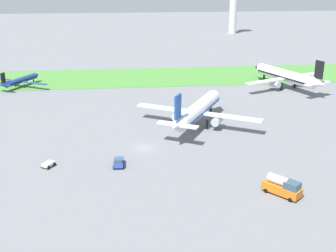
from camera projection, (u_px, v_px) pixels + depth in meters
The scene contains 9 objects.
ground_plane at pixel (143, 148), 91.90m from camera, with size 600.00×600.00×0.00m, color slate.
grass_taxiway_strip at pixel (134, 77), 151.14m from camera, with size 360.00×28.00×0.08m, color #478438.
airplane_taxiing_turboprop at pixel (20, 80), 138.04m from camera, with size 18.51×16.13×6.18m.
airplane_midfield_jet at pixel (197, 110), 103.18m from camera, with size 28.51×28.47×11.12m.
airplane_parked_jet_far at pixel (287, 76), 135.98m from camera, with size 29.49×29.33×11.06m.
pushback_tug_near_gate at pixel (119, 162), 82.90m from camera, with size 2.24×3.70×1.95m.
fuel_truck_midfield at pixel (282, 186), 72.28m from camera, with size 6.08×6.48×3.29m.
baggage_cart_by_runway at pixel (48, 164), 82.80m from camera, with size 2.73×2.94×0.90m.
control_tower at pixel (234, 1), 247.55m from camera, with size 8.00×8.00×29.99m.
Camera 1 is at (-3.20, -84.82, 35.93)m, focal length 46.16 mm.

